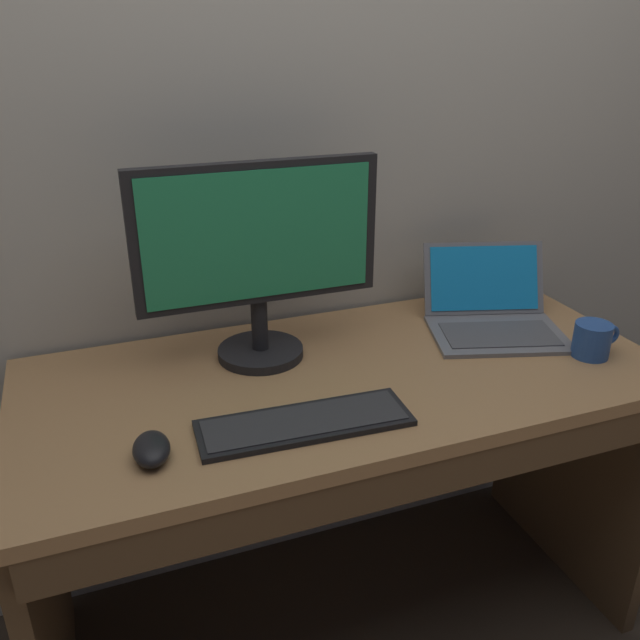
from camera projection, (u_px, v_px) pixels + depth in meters
ground_plane at (342, 620)px, 1.83m from camera, size 14.00×14.00×0.00m
back_wall at (292, 117)px, 1.62m from camera, size 5.03×0.04×2.62m
desk at (347, 452)px, 1.59m from camera, size 1.47×0.67×0.79m
laptop_space_gray at (492, 312)px, 1.72m from camera, size 0.41×0.40×0.19m
external_monitor at (258, 254)px, 1.47m from camera, size 0.56×0.20×0.47m
wired_keyboard at (305, 423)px, 1.30m from camera, size 0.43×0.16×0.01m
computer_mouse at (151, 449)px, 1.20m from camera, size 0.08×0.11×0.04m
coffee_mug at (593, 340)px, 1.57m from camera, size 0.12×0.09×0.08m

